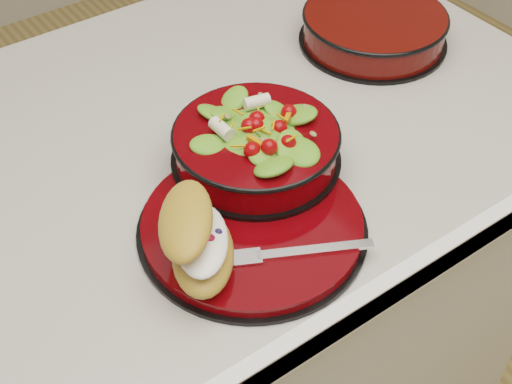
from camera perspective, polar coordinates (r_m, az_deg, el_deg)
island_counter at (r=1.34m, az=-5.68°, el=-11.00°), size 1.24×0.74×0.90m
dinner_plate at (r=0.87m, az=-0.23°, el=-2.68°), size 0.28×0.28×0.02m
salad_bowl at (r=0.92m, az=-0.01°, el=4.17°), size 0.23×0.23×0.09m
croissant at (r=0.80m, az=-4.58°, el=-3.71°), size 0.13×0.16×0.08m
fork at (r=0.83m, az=3.07°, el=-4.82°), size 0.16×0.10×0.00m
extra_bowl at (r=1.21m, az=9.43°, el=12.90°), size 0.24×0.24×0.05m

